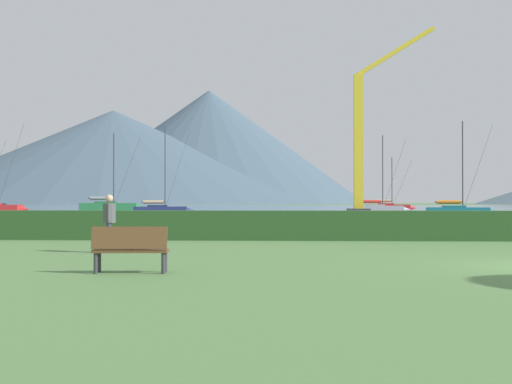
{
  "coord_description": "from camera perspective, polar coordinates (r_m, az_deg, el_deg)",
  "views": [
    {
      "loc": [
        -5.9,
        -16.3,
        1.46
      ],
      "look_at": [
        -9.46,
        47.14,
        2.26
      ],
      "focal_mm": 50.93,
      "sensor_mm": 36.0,
      "label": 1
    }
  ],
  "objects": [
    {
      "name": "sailboat_slip_7",
      "position": [
        69.47,
        15.61,
        -1.45
      ],
      "size": [
        6.64,
        2.68,
        8.86
      ],
      "rotation": [
        0.0,
        0.0,
        -0.14
      ],
      "color": "#19707A",
      "rests_on": "harbor_water"
    },
    {
      "name": "hedge_line",
      "position": [
        27.95,
        15.42,
        -2.56
      ],
      "size": [
        80.0,
        1.2,
        1.1
      ],
      "primitive_type": "cube",
      "color": "#284C23",
      "rests_on": "ground_plane"
    },
    {
      "name": "distant_hill_west_ridge",
      "position": [
        439.74,
        -3.71,
        3.56
      ],
      "size": [
        189.06,
        189.06,
        68.56
      ],
      "primitive_type": "cone",
      "color": "#425666",
      "rests_on": "ground_plane"
    },
    {
      "name": "person_standing_walker",
      "position": [
        20.91,
        -11.46,
        -2.05
      ],
      "size": [
        0.36,
        0.56,
        1.65
      ],
      "rotation": [
        0.0,
        0.0,
        0.19
      ],
      "color": "#2D3347",
      "rests_on": "ground_plane"
    },
    {
      "name": "sailboat_slip_2",
      "position": [
        78.54,
        -7.44,
        -1.38
      ],
      "size": [
        6.6,
        2.58,
        9.58
      ],
      "rotation": [
        0.0,
        0.0,
        0.12
      ],
      "color": "navy",
      "rests_on": "harbor_water"
    },
    {
      "name": "dock_crane",
      "position": [
        65.68,
        8.3,
        3.05
      ],
      "size": [
        7.8,
        2.0,
        17.07
      ],
      "color": "#333338",
      "rests_on": "ground_plane"
    },
    {
      "name": "sailboat_slip_11",
      "position": [
        100.34,
        -11.42,
        -1.13
      ],
      "size": [
        8.97,
        3.56,
        10.72
      ],
      "rotation": [
        0.0,
        0.0,
        0.13
      ],
      "color": "#236B38",
      "rests_on": "harbor_water"
    },
    {
      "name": "distant_hill_central_peak",
      "position": [
        413.34,
        -11.13,
        2.72
      ],
      "size": [
        232.51,
        232.51,
        52.34
      ],
      "primitive_type": "cone",
      "color": "#425666",
      "rests_on": "ground_plane"
    },
    {
      "name": "sailboat_slip_8",
      "position": [
        106.94,
        10.41,
        -1.18
      ],
      "size": [
        7.17,
        2.55,
        7.85
      ],
      "rotation": [
        0.0,
        0.0,
        -0.07
      ],
      "color": "red",
      "rests_on": "harbor_water"
    },
    {
      "name": "sailboat_slip_9",
      "position": [
        87.31,
        9.66,
        -1.3
      ],
      "size": [
        6.76,
        2.22,
        9.29
      ],
      "rotation": [
        0.0,
        0.0,
        -0.04
      ],
      "color": "#9E9EA3",
      "rests_on": "harbor_water"
    },
    {
      "name": "park_bench_near_path",
      "position": [
        14.91,
        -9.85,
        -4.3
      ],
      "size": [
        1.54,
        0.56,
        0.95
      ],
      "rotation": [
        0.0,
        0.0,
        0.05
      ],
      "color": "brown",
      "rests_on": "ground_plane"
    },
    {
      "name": "harbor_water",
      "position": [
        153.42,
        5.42,
        -1.26
      ],
      "size": [
        320.0,
        246.0,
        0.0
      ],
      "primitive_type": "cube",
      "color": "slate",
      "rests_on": "ground_plane"
    }
  ]
}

